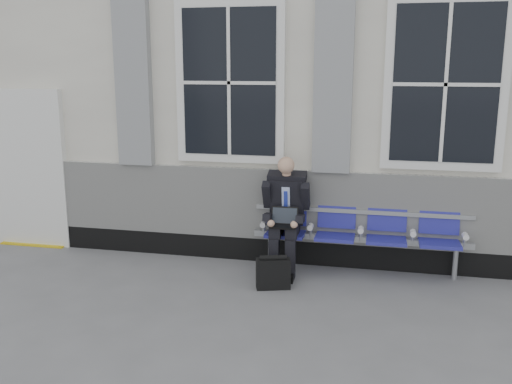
# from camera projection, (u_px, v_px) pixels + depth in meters

# --- Properties ---
(ground) EXTENTS (70.00, 70.00, 0.00)m
(ground) POSITION_uv_depth(u_px,v_px,m) (406.00, 323.00, 5.59)
(ground) COLOR slate
(ground) RESTS_ON ground
(station_building) EXTENTS (14.40, 4.40, 4.49)m
(station_building) POSITION_uv_depth(u_px,v_px,m) (405.00, 81.00, 8.40)
(station_building) COLOR silver
(station_building) RESTS_ON ground
(bench) EXTENTS (2.60, 0.47, 0.91)m
(bench) POSITION_uv_depth(u_px,v_px,m) (361.00, 228.00, 6.83)
(bench) COLOR #9EA0A3
(bench) RESTS_ON ground
(businessman) EXTENTS (0.57, 0.76, 1.41)m
(businessman) POSITION_uv_depth(u_px,v_px,m) (286.00, 210.00, 6.84)
(businessman) COLOR black
(businessman) RESTS_ON ground
(briefcase) EXTENTS (0.41, 0.26, 0.39)m
(briefcase) POSITION_uv_depth(u_px,v_px,m) (273.00, 273.00, 6.40)
(briefcase) COLOR black
(briefcase) RESTS_ON ground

